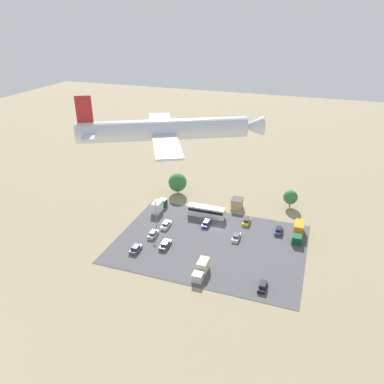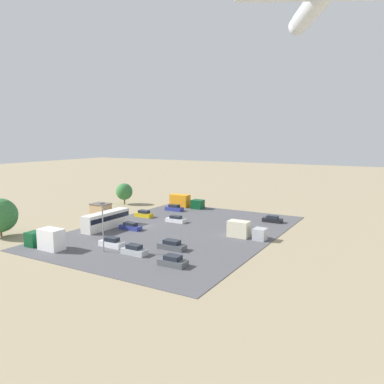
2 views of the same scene
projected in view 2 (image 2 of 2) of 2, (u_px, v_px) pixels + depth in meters
name	position (u px, v px, depth m)	size (l,w,h in m)	color
ground_plane	(142.00, 226.00, 78.33)	(400.00, 400.00, 0.00)	gray
parking_lot_surface	(178.00, 231.00, 73.96)	(51.10, 37.02, 0.08)	#4C4C51
shed_building	(101.00, 210.00, 86.88)	(3.52, 4.19, 3.25)	tan
bus	(106.00, 219.00, 75.97)	(11.55, 2.55, 3.37)	silver
parked_car_0	(112.00, 243.00, 63.23)	(1.70, 4.51, 1.64)	silver
parked_car_1	(174.00, 208.00, 94.42)	(1.91, 4.55, 1.58)	navy
parked_car_2	(134.00, 250.00, 59.04)	(1.70, 4.26, 1.60)	#ADB2B7
parked_car_3	(272.00, 219.00, 81.56)	(1.74, 4.24, 1.48)	black
parked_car_4	(176.00, 219.00, 81.59)	(1.72, 4.42, 1.45)	silver
parked_car_5	(144.00, 214.00, 86.99)	(1.83, 4.30, 1.58)	gold
parked_car_6	(130.00, 227.00, 75.04)	(1.79, 4.63, 1.47)	navy
parked_car_7	(173.00, 261.00, 53.86)	(1.98, 4.22, 1.55)	#4C5156
parked_car_8	(172.00, 245.00, 61.76)	(1.88, 4.80, 1.58)	#4C5156
parked_truck_0	(185.00, 202.00, 98.93)	(2.51, 9.44, 3.28)	#0C4723
parked_truck_1	(46.00, 239.00, 62.08)	(2.51, 7.44, 3.49)	#0C4723
parked_truck_2	(245.00, 230.00, 68.86)	(2.37, 7.20, 3.00)	#ADB2B7
tree_near_shed	(124.00, 192.00, 103.53)	(4.60, 4.60, 5.85)	brown
tree_apron_mid	(0.00, 215.00, 69.49)	(6.36, 6.36, 7.25)	brown
light_pole_lot_centre	(103.00, 225.00, 59.90)	(0.90, 0.28, 8.02)	gray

